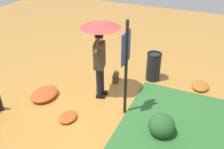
{
  "coord_description": "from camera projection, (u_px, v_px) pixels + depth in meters",
  "views": [
    {
      "loc": [
        -4.69,
        -2.22,
        3.88
      ],
      "look_at": [
        -0.02,
        -0.16,
        0.85
      ],
      "focal_mm": 40.46,
      "sensor_mm": 36.0,
      "label": 1
    }
  ],
  "objects": [
    {
      "name": "ground_plane",
      "position": [
        107.0,
        102.0,
        6.44
      ],
      "size": [
        18.0,
        18.0,
        0.0
      ],
      "primitive_type": "plane",
      "color": "#B27A33"
    },
    {
      "name": "person_with_umbrella",
      "position": [
        100.0,
        40.0,
        5.95
      ],
      "size": [
        0.96,
        0.96,
        2.04
      ],
      "color": "black",
      "rests_on": "ground_plane"
    },
    {
      "name": "info_sign_post",
      "position": [
        126.0,
        59.0,
        5.34
      ],
      "size": [
        0.44,
        0.07,
        2.3
      ],
      "color": "black",
      "rests_on": "ground_plane"
    },
    {
      "name": "handbag",
      "position": [
        116.0,
        77.0,
        7.23
      ],
      "size": [
        0.32,
        0.2,
        0.37
      ],
      "color": "#4C3323",
      "rests_on": "ground_plane"
    },
    {
      "name": "trash_bin",
      "position": [
        153.0,
        66.0,
        7.18
      ],
      "size": [
        0.42,
        0.42,
        0.83
      ],
      "color": "black",
      "rests_on": "ground_plane"
    },
    {
      "name": "shrub_cluster",
      "position": [
        163.0,
        125.0,
        5.33
      ],
      "size": [
        0.62,
        0.56,
        0.51
      ],
      "color": "#285628",
      "rests_on": "ground_plane"
    },
    {
      "name": "leaf_pile_near_person",
      "position": [
        200.0,
        86.0,
        6.96
      ],
      "size": [
        0.56,
        0.45,
        0.12
      ],
      "color": "#A86023",
      "rests_on": "ground_plane"
    },
    {
      "name": "leaf_pile_by_bench",
      "position": [
        68.0,
        117.0,
        5.84
      ],
      "size": [
        0.49,
        0.39,
        0.11
      ],
      "color": "#B74C1E",
      "rests_on": "ground_plane"
    },
    {
      "name": "leaf_pile_far_path",
      "position": [
        45.0,
        94.0,
        6.58
      ],
      "size": [
        0.8,
        0.64,
        0.18
      ],
      "color": "#B74C1E",
      "rests_on": "ground_plane"
    }
  ]
}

